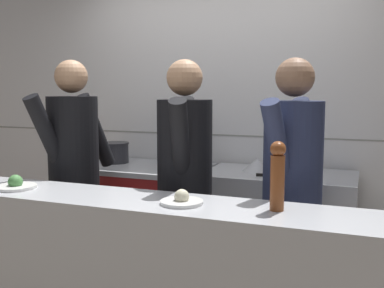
% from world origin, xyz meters
% --- Properties ---
extents(wall_back_tiled, '(8.00, 0.06, 2.60)m').
position_xyz_m(wall_back_tiled, '(0.00, 1.47, 1.30)').
color(wall_back_tiled, white).
rests_on(wall_back_tiled, ground_plane).
extents(oven_range, '(1.07, 0.71, 0.90)m').
position_xyz_m(oven_range, '(-0.55, 1.07, 0.45)').
color(oven_range, maroon).
rests_on(oven_range, ground_plane).
extents(prep_counter, '(1.12, 0.65, 0.91)m').
position_xyz_m(prep_counter, '(0.59, 1.07, 0.45)').
color(prep_counter, '#B7BABF').
rests_on(prep_counter, ground_plane).
extents(pass_counter, '(2.80, 0.45, 0.96)m').
position_xyz_m(pass_counter, '(0.04, -0.19, 0.47)').
color(pass_counter, '#B7BABF').
rests_on(pass_counter, ground_plane).
extents(stock_pot, '(0.26, 0.26, 0.18)m').
position_xyz_m(stock_pot, '(-0.87, 1.12, 1.00)').
color(stock_pot, '#2D2D33').
rests_on(stock_pot, oven_range).
extents(sauce_pot, '(0.34, 0.34, 0.23)m').
position_xyz_m(sauce_pot, '(-0.25, 1.13, 1.03)').
color(sauce_pot, '#2D2D33').
rests_on(sauce_pot, oven_range).
extents(mixing_bowl_steel, '(0.23, 0.23, 0.10)m').
position_xyz_m(mixing_bowl_steel, '(0.41, 1.09, 0.96)').
color(mixing_bowl_steel, '#B7BABF').
rests_on(mixing_bowl_steel, prep_counter).
extents(chefs_knife, '(0.40, 0.10, 0.02)m').
position_xyz_m(chefs_knife, '(0.61, 0.93, 0.92)').
color(chefs_knife, '#B7BABF').
rests_on(chefs_knife, prep_counter).
extents(plated_dish_main, '(0.24, 0.24, 0.08)m').
position_xyz_m(plated_dish_main, '(-0.74, -0.21, 0.98)').
color(plated_dish_main, white).
rests_on(plated_dish_main, pass_counter).
extents(plated_dish_appetiser, '(0.22, 0.22, 0.08)m').
position_xyz_m(plated_dish_appetiser, '(0.31, -0.20, 0.98)').
color(plated_dish_appetiser, white).
rests_on(plated_dish_appetiser, pass_counter).
extents(pepper_mill, '(0.08, 0.08, 0.34)m').
position_xyz_m(pepper_mill, '(0.79, -0.15, 1.13)').
color(pepper_mill, brown).
rests_on(pepper_mill, pass_counter).
extents(chef_head_cook, '(0.44, 0.76, 1.75)m').
position_xyz_m(chef_head_cook, '(-0.76, 0.38, 0.97)').
color(chef_head_cook, black).
rests_on(chef_head_cook, ground_plane).
extents(chef_sous, '(0.43, 0.75, 1.73)m').
position_xyz_m(chef_sous, '(0.10, 0.36, 0.96)').
color(chef_sous, black).
rests_on(chef_sous, ground_plane).
extents(chef_line, '(0.43, 0.75, 1.72)m').
position_xyz_m(chef_line, '(0.78, 0.40, 0.96)').
color(chef_line, black).
rests_on(chef_line, ground_plane).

